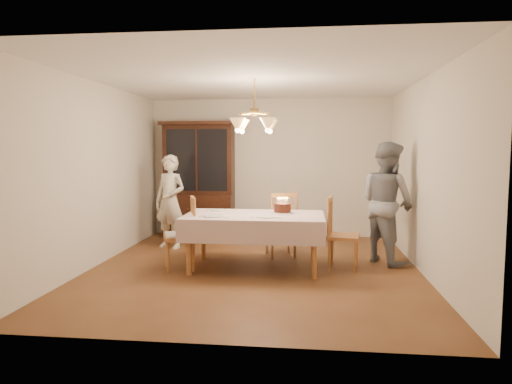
# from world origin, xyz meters

# --- Properties ---
(ground) EXTENTS (5.00, 5.00, 0.00)m
(ground) POSITION_xyz_m (0.00, 0.00, 0.00)
(ground) COLOR #532F17
(ground) RESTS_ON ground
(room_shell) EXTENTS (5.00, 5.00, 5.00)m
(room_shell) POSITION_xyz_m (0.00, 0.00, 1.58)
(room_shell) COLOR white
(room_shell) RESTS_ON ground
(dining_table) EXTENTS (1.90, 1.10, 0.76)m
(dining_table) POSITION_xyz_m (0.00, 0.00, 0.68)
(dining_table) COLOR #995A2C
(dining_table) RESTS_ON ground
(china_hutch) EXTENTS (1.38, 0.54, 2.16)m
(china_hutch) POSITION_xyz_m (-1.31, 2.25, 1.04)
(china_hutch) COLOR black
(china_hutch) RESTS_ON ground
(chair_far_side) EXTENTS (0.55, 0.54, 1.00)m
(chair_far_side) POSITION_xyz_m (0.33, 0.78, 0.44)
(chair_far_side) COLOR #995A2C
(chair_far_side) RESTS_ON ground
(chair_left_end) EXTENTS (0.54, 0.56, 1.00)m
(chair_left_end) POSITION_xyz_m (-1.01, -0.14, 0.45)
(chair_left_end) COLOR #995A2C
(chair_left_end) RESTS_ON ground
(chair_right_end) EXTENTS (0.48, 0.50, 1.00)m
(chair_right_end) POSITION_xyz_m (1.21, 0.13, 0.44)
(chair_right_end) COLOR #995A2C
(chair_right_end) RESTS_ON ground
(elderly_woman) EXTENTS (0.67, 0.56, 1.56)m
(elderly_woman) POSITION_xyz_m (-1.56, 1.20, 0.78)
(elderly_woman) COLOR beige
(elderly_woman) RESTS_ON ground
(adult_in_grey) EXTENTS (1.03, 1.08, 1.76)m
(adult_in_grey) POSITION_xyz_m (1.87, 0.57, 0.88)
(adult_in_grey) COLOR slate
(adult_in_grey) RESTS_ON ground
(birthday_cake) EXTENTS (0.30, 0.30, 0.22)m
(birthday_cake) POSITION_xyz_m (0.38, 0.16, 0.83)
(birthday_cake) COLOR white
(birthday_cake) RESTS_ON dining_table
(place_setting_near_left) EXTENTS (0.42, 0.27, 0.02)m
(place_setting_near_left) POSITION_xyz_m (-0.51, -0.26, 0.77)
(place_setting_near_left) COLOR white
(place_setting_near_left) RESTS_ON dining_table
(place_setting_near_right) EXTENTS (0.40, 0.26, 0.02)m
(place_setting_near_right) POSITION_xyz_m (0.18, -0.25, 0.77)
(place_setting_near_right) COLOR white
(place_setting_near_right) RESTS_ON dining_table
(place_setting_far_left) EXTENTS (0.39, 0.24, 0.02)m
(place_setting_far_left) POSITION_xyz_m (-0.54, 0.33, 0.77)
(place_setting_far_left) COLOR white
(place_setting_far_left) RESTS_ON dining_table
(chandelier) EXTENTS (0.62, 0.62, 0.73)m
(chandelier) POSITION_xyz_m (-0.00, -0.00, 1.98)
(chandelier) COLOR #BF8C3F
(chandelier) RESTS_ON ground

